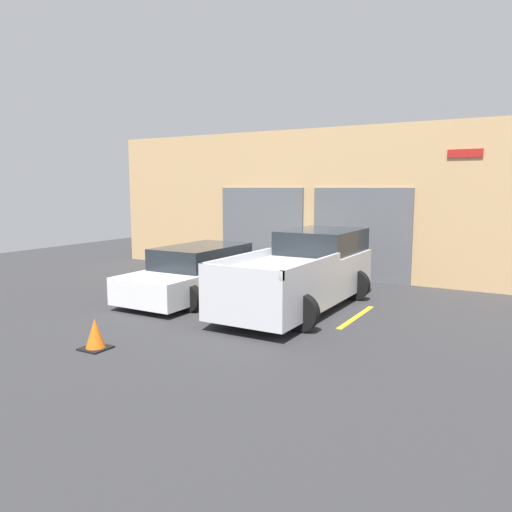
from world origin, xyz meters
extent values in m
plane|color=#2D2D30|center=(0.00, 0.00, 0.00)|extent=(28.00, 28.00, 0.00)
cube|color=tan|center=(0.00, 3.30, 2.32)|extent=(15.72, 0.60, 4.65)
cube|color=#595B60|center=(-1.92, 2.96, 1.41)|extent=(3.04, 0.08, 2.81)
cube|color=#595B60|center=(1.52, 2.96, 1.41)|extent=(3.04, 0.08, 2.81)
cube|color=#B21E19|center=(4.32, 2.97, 3.73)|extent=(0.90, 0.03, 0.22)
cube|color=silver|center=(1.42, -1.23, 0.70)|extent=(1.84, 5.23, 0.97)
cube|color=#1E2328|center=(1.42, 0.20, 1.47)|extent=(1.69, 2.35, 0.58)
cube|color=silver|center=(0.54, -2.41, 1.27)|extent=(0.08, 2.88, 0.18)
cube|color=silver|center=(2.30, -2.41, 1.27)|extent=(0.08, 2.88, 0.18)
cube|color=silver|center=(1.42, -3.81, 1.27)|extent=(1.84, 0.08, 0.18)
cylinder|color=black|center=(0.61, 0.39, 0.38)|extent=(0.77, 0.22, 0.77)
cylinder|color=black|center=(2.23, 0.39, 0.38)|extent=(0.77, 0.22, 0.77)
cylinder|color=black|center=(0.61, -2.85, 0.38)|extent=(0.77, 0.22, 0.77)
cylinder|color=black|center=(2.23, -2.85, 0.38)|extent=(0.77, 0.22, 0.77)
cube|color=white|center=(-1.42, -1.23, 0.46)|extent=(1.77, 4.68, 0.64)
cube|color=#1E2328|center=(-1.42, -1.12, 1.05)|extent=(1.56, 2.58, 0.54)
cylinder|color=black|center=(-2.19, 0.22, 0.32)|extent=(0.64, 0.22, 0.64)
cylinder|color=black|center=(-0.64, 0.22, 0.32)|extent=(0.64, 0.22, 0.64)
cylinder|color=black|center=(-2.19, -2.69, 0.32)|extent=(0.64, 0.22, 0.64)
cylinder|color=black|center=(-0.64, -2.69, 0.32)|extent=(0.64, 0.22, 0.64)
cube|color=gold|center=(-2.84, -1.23, 0.00)|extent=(0.12, 2.20, 0.01)
cube|color=gold|center=(0.00, -1.23, 0.00)|extent=(0.12, 2.20, 0.01)
cube|color=gold|center=(2.84, -1.23, 0.00)|extent=(0.12, 2.20, 0.01)
cube|color=black|center=(-0.44, -5.64, 0.01)|extent=(0.47, 0.47, 0.03)
cone|color=orange|center=(-0.44, -5.64, 0.28)|extent=(0.36, 0.36, 0.55)
camera|label=1|loc=(6.25, -11.58, 2.83)|focal=35.00mm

